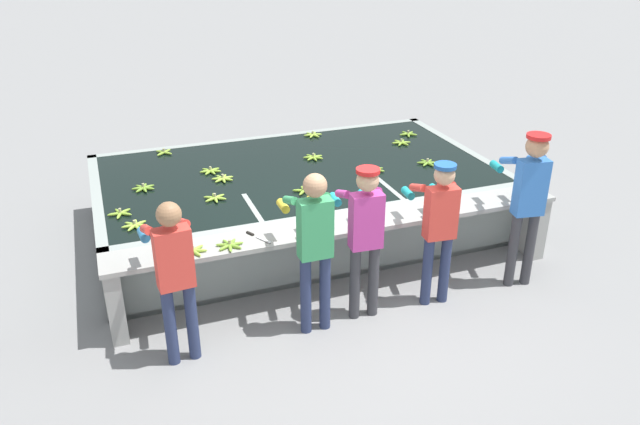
# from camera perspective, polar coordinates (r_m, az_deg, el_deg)

# --- Properties ---
(ground_plane) EXTENTS (80.00, 80.00, 0.00)m
(ground_plane) POSITION_cam_1_polar(r_m,az_deg,el_deg) (6.87, 3.12, -7.90)
(ground_plane) COLOR gray
(ground_plane) RESTS_ON ground
(wash_tank) EXTENTS (5.08, 2.97, 0.82)m
(wash_tank) POSITION_cam_1_polar(r_m,az_deg,el_deg) (8.26, -2.09, 1.31)
(wash_tank) COLOR gray
(wash_tank) RESTS_ON ground
(work_ledge) EXTENTS (5.08, 0.45, 0.82)m
(work_ledge) POSITION_cam_1_polar(r_m,az_deg,el_deg) (6.74, 2.49, -2.62)
(work_ledge) COLOR #9E9E99
(work_ledge) RESTS_ON ground
(worker_0) EXTENTS (0.44, 0.72, 1.62)m
(worker_0) POSITION_cam_1_polar(r_m,az_deg,el_deg) (5.65, -13.19, -5.00)
(worker_0) COLOR navy
(worker_0) RESTS_ON ground
(worker_1) EXTENTS (0.41, 0.71, 1.68)m
(worker_1) POSITION_cam_1_polar(r_m,az_deg,el_deg) (5.91, -0.55, -2.39)
(worker_1) COLOR navy
(worker_1) RESTS_ON ground
(worker_2) EXTENTS (0.44, 0.73, 1.64)m
(worker_2) POSITION_cam_1_polar(r_m,az_deg,el_deg) (6.15, 4.11, -1.48)
(worker_2) COLOR #38383D
(worker_2) RESTS_ON ground
(worker_3) EXTENTS (0.45, 0.73, 1.59)m
(worker_3) POSITION_cam_1_polar(r_m,az_deg,el_deg) (6.49, 10.81, -0.73)
(worker_3) COLOR navy
(worker_3) RESTS_ON ground
(worker_4) EXTENTS (0.48, 0.75, 1.77)m
(worker_4) POSITION_cam_1_polar(r_m,az_deg,el_deg) (7.02, 18.50, 1.57)
(worker_4) COLOR #38383D
(worker_4) RESTS_ON ground
(banana_bunch_floating_0) EXTENTS (0.28, 0.27, 0.08)m
(banana_bunch_floating_0) POSITION_cam_1_polar(r_m,az_deg,el_deg) (7.40, -1.47, 2.02)
(banana_bunch_floating_0) COLOR #7FAD33
(banana_bunch_floating_0) RESTS_ON wash_tank
(banana_bunch_floating_1) EXTENTS (0.27, 0.28, 0.08)m
(banana_bunch_floating_1) POSITION_cam_1_polar(r_m,az_deg,el_deg) (8.39, 9.79, 4.51)
(banana_bunch_floating_1) COLOR #75A333
(banana_bunch_floating_1) RESTS_ON wash_tank
(banana_bunch_floating_2) EXTENTS (0.27, 0.28, 0.08)m
(banana_bunch_floating_2) POSITION_cam_1_polar(r_m,az_deg,el_deg) (8.11, -9.98, 3.78)
(banana_bunch_floating_2) COLOR #8CB738
(banana_bunch_floating_2) RESTS_ON wash_tank
(banana_bunch_floating_3) EXTENTS (0.28, 0.28, 0.08)m
(banana_bunch_floating_3) POSITION_cam_1_polar(r_m,az_deg,el_deg) (7.84, -8.87, 3.09)
(banana_bunch_floating_3) COLOR #9EC642
(banana_bunch_floating_3) RESTS_ON wash_tank
(banana_bunch_floating_4) EXTENTS (0.23, 0.23, 0.08)m
(banana_bunch_floating_4) POSITION_cam_1_polar(r_m,az_deg,el_deg) (8.91, -14.08, 5.36)
(banana_bunch_floating_4) COLOR #93BC3D
(banana_bunch_floating_4) RESTS_ON wash_tank
(banana_bunch_floating_5) EXTENTS (0.26, 0.28, 0.08)m
(banana_bunch_floating_5) POSITION_cam_1_polar(r_m,az_deg,el_deg) (7.30, -9.58, 1.32)
(banana_bunch_floating_5) COLOR #93BC3D
(banana_bunch_floating_5) RESTS_ON wash_tank
(banana_bunch_floating_6) EXTENTS (0.28, 0.28, 0.08)m
(banana_bunch_floating_6) POSITION_cam_1_polar(r_m,az_deg,el_deg) (8.46, -0.61, 5.08)
(banana_bunch_floating_6) COLOR #8CB738
(banana_bunch_floating_6) RESTS_ON wash_tank
(banana_bunch_floating_7) EXTENTS (0.26, 0.28, 0.08)m
(banana_bunch_floating_7) POSITION_cam_1_polar(r_m,az_deg,el_deg) (7.16, -17.79, -0.06)
(banana_bunch_floating_7) COLOR #8CB738
(banana_bunch_floating_7) RESTS_ON wash_tank
(banana_bunch_floating_8) EXTENTS (0.28, 0.28, 0.08)m
(banana_bunch_floating_8) POSITION_cam_1_polar(r_m,az_deg,el_deg) (6.84, -16.57, -1.12)
(banana_bunch_floating_8) COLOR #9EC642
(banana_bunch_floating_8) RESTS_ON wash_tank
(banana_bunch_floating_9) EXTENTS (0.28, 0.27, 0.08)m
(banana_bunch_floating_9) POSITION_cam_1_polar(r_m,az_deg,el_deg) (9.39, -0.67, 7.12)
(banana_bunch_floating_9) COLOR #9EC642
(banana_bunch_floating_9) RESTS_ON wash_tank
(banana_bunch_floating_10) EXTENTS (0.27, 0.28, 0.08)m
(banana_bunch_floating_10) POSITION_cam_1_polar(r_m,az_deg,el_deg) (9.52, 8.06, 7.12)
(banana_bunch_floating_10) COLOR #7FAD33
(banana_bunch_floating_10) RESTS_ON wash_tank
(banana_bunch_floating_11) EXTENTS (0.28, 0.28, 0.08)m
(banana_bunch_floating_11) POSITION_cam_1_polar(r_m,az_deg,el_deg) (9.12, 7.44, 6.35)
(banana_bunch_floating_11) COLOR #8CB738
(banana_bunch_floating_11) RESTS_ON wash_tank
(banana_bunch_floating_12) EXTENTS (0.28, 0.28, 0.08)m
(banana_bunch_floating_12) POSITION_cam_1_polar(r_m,az_deg,el_deg) (8.05, 4.97, 3.91)
(banana_bunch_floating_12) COLOR #75A333
(banana_bunch_floating_12) RESTS_ON wash_tank
(banana_bunch_floating_13) EXTENTS (0.28, 0.28, 0.08)m
(banana_bunch_floating_13) POSITION_cam_1_polar(r_m,az_deg,el_deg) (7.76, -15.84, 2.18)
(banana_bunch_floating_13) COLOR #75A333
(banana_bunch_floating_13) RESTS_ON wash_tank
(banana_bunch_ledge_0) EXTENTS (0.28, 0.28, 0.08)m
(banana_bunch_ledge_0) POSITION_cam_1_polar(r_m,az_deg,el_deg) (6.17, -11.56, -3.45)
(banana_bunch_ledge_0) COLOR #93BC3D
(banana_bunch_ledge_0) RESTS_ON work_ledge
(banana_bunch_ledge_1) EXTENTS (0.28, 0.28, 0.08)m
(banana_bunch_ledge_1) POSITION_cam_1_polar(r_m,az_deg,el_deg) (6.21, -8.25, -2.96)
(banana_bunch_ledge_1) COLOR #75A333
(banana_bunch_ledge_1) RESTS_ON work_ledge
(knife_0) EXTENTS (0.19, 0.32, 0.02)m
(knife_0) POSITION_cam_1_polar(r_m,az_deg,el_deg) (6.38, -5.98, -2.11)
(knife_0) COLOR silver
(knife_0) RESTS_ON work_ledge
(knife_1) EXTENTS (0.15, 0.34, 0.02)m
(knife_1) POSITION_cam_1_polar(r_m,az_deg,el_deg) (6.84, 4.80, -0.14)
(knife_1) COLOR silver
(knife_1) RESTS_ON work_ledge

